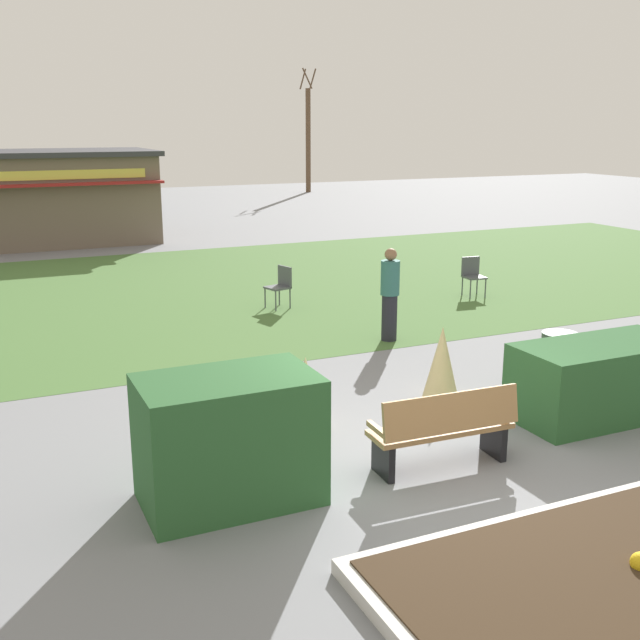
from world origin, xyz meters
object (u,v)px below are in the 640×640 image
Objects in this scene: park_bench at (444,429)px; person_standing at (390,294)px; parked_car_center_slot at (81,197)px; cafe_chair_east at (281,283)px; tree_right_bg at (308,138)px; trash_bin at (558,362)px; cafe_chair_west at (472,273)px.

park_bench is 5.33m from person_standing.
person_standing is 0.40× the size of parked_car_center_slot.
tree_right_bg reaches higher than cafe_chair_east.
parked_car_center_slot is at bearing 90.31° from park_bench.
person_standing reaches higher than parked_car_center_slot.
trash_bin is 0.99× the size of cafe_chair_west.
cafe_chair_east is at bearing 105.27° from trash_bin.
park_bench is 0.41× the size of parked_car_center_slot.
person_standing is (0.85, -3.18, 0.33)m from cafe_chair_east.
trash_bin is at bearing -114.17° from cafe_chair_west.
cafe_chair_west is 0.21× the size of parked_car_center_slot.
trash_bin is at bearing -74.73° from cafe_chair_east.
parked_car_center_slot is at bearing -45.65° from person_standing.
park_bench is at bearing 106.26° from person_standing.
person_standing is at bearing 67.23° from park_bench.
person_standing is 30.93m from tree_right_bg.
person_standing is at bearing -110.85° from tree_right_bg.
cafe_chair_west is (2.61, 5.81, 0.09)m from trash_bin.
parked_car_center_slot is (-2.21, 23.75, -0.22)m from person_standing.
parked_car_center_slot is at bearing -158.90° from tree_right_bg.
cafe_chair_west is at bearing -74.88° from parked_car_center_slot.
parked_car_center_slot is 0.62× the size of tree_right_bg.
parked_car_center_slot reaches higher than park_bench.
park_bench is at bearing -111.13° from tree_right_bg.
person_standing reaches higher than cafe_chair_east.
parked_car_center_slot reaches higher than cafe_chair_east.
tree_right_bg is at bearing 21.10° from parked_car_center_slot.
trash_bin is 3.52m from person_standing.
cafe_chair_west reaches higher than trash_bin.
tree_right_bg is (10.05, 32.21, 2.57)m from trash_bin.
person_standing is 23.85m from parked_car_center_slot.
tree_right_bg is at bearing -71.82° from person_standing.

